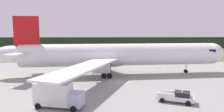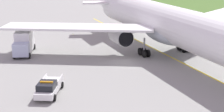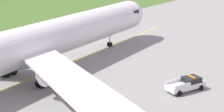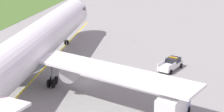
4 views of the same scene
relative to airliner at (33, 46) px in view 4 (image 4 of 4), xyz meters
The scene contains 6 objects.
ground 9.52m from the airliner, 91.44° to the right, with size 320.00×320.00×0.00m, color gray.
taxiway_centerline_main 5.11m from the airliner, ahead, with size 77.99×0.30×0.01m, color yellow.
airliner is the anchor object (origin of this frame).
ops_pickup_truck 22.51m from the airliner, 67.21° to the right, with size 6.01×3.99×1.94m.
catering_truck 24.34m from the airliner, 114.44° to the right, with size 7.58×4.01×3.91m.
taxiway_edge_light_east 26.66m from the airliner, 26.73° to the right, with size 0.12×0.12×0.36m.
Camera 4 is at (-51.16, -15.97, 21.21)m, focal length 60.82 mm.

